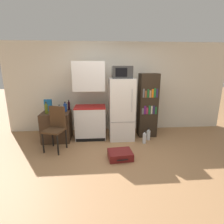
% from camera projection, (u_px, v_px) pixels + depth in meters
% --- Properties ---
extents(ground_plane, '(24.00, 24.00, 0.00)m').
position_uv_depth(ground_plane, '(119.00, 163.00, 3.52)').
color(ground_plane, '#A3754C').
extents(wall_back, '(6.40, 0.10, 2.54)m').
position_uv_depth(wall_back, '(118.00, 88.00, 5.13)').
color(wall_back, silver).
rests_on(wall_back, ground_plane).
extents(side_table, '(0.70, 0.64, 0.75)m').
position_uv_depth(side_table, '(57.00, 126.00, 4.54)').
color(side_table, '#422D1E').
rests_on(side_table, ground_plane).
extents(kitchen_hutch, '(0.80, 0.54, 2.00)m').
position_uv_depth(kitchen_hutch, '(90.00, 104.00, 4.52)').
color(kitchen_hutch, white).
rests_on(kitchen_hutch, ground_plane).
extents(refrigerator, '(0.63, 0.66, 1.59)m').
position_uv_depth(refrigerator, '(121.00, 109.00, 4.56)').
color(refrigerator, white).
rests_on(refrigerator, ground_plane).
extents(microwave, '(0.48, 0.43, 0.30)m').
position_uv_depth(microwave, '(122.00, 72.00, 4.32)').
color(microwave, '#333333').
rests_on(microwave, refrigerator).
extents(bookshelf, '(0.49, 0.39, 1.70)m').
position_uv_depth(bookshelf, '(148.00, 105.00, 4.72)').
color(bookshelf, '#2D2319').
rests_on(bookshelf, ground_plane).
extents(bottle_wine_dark, '(0.06, 0.06, 0.26)m').
position_uv_depth(bottle_wine_dark, '(69.00, 106.00, 4.68)').
color(bottle_wine_dark, black).
rests_on(bottle_wine_dark, side_table).
extents(bottle_olive_oil, '(0.08, 0.08, 0.29)m').
position_uv_depth(bottle_olive_oil, '(46.00, 109.00, 4.31)').
color(bottle_olive_oil, '#566619').
rests_on(bottle_olive_oil, side_table).
extents(bottle_blue_soda, '(0.09, 0.09, 0.25)m').
position_uv_depth(bottle_blue_soda, '(65.00, 107.00, 4.52)').
color(bottle_blue_soda, '#1E47A3').
rests_on(bottle_blue_soda, side_table).
extents(bottle_clear_short, '(0.07, 0.07, 0.21)m').
position_uv_depth(bottle_clear_short, '(60.00, 110.00, 4.33)').
color(bottle_clear_short, silver).
rests_on(bottle_clear_short, side_table).
extents(bowl, '(0.13, 0.13, 0.04)m').
position_uv_depth(bowl, '(56.00, 110.00, 4.60)').
color(bowl, silver).
rests_on(bowl, side_table).
extents(cereal_box, '(0.19, 0.07, 0.30)m').
position_uv_depth(cereal_box, '(48.00, 105.00, 4.56)').
color(cereal_box, '#1E66A8').
rests_on(cereal_box, side_table).
extents(chair, '(0.51, 0.51, 1.00)m').
position_uv_depth(chair, '(56.00, 125.00, 3.98)').
color(chair, black).
rests_on(chair, ground_plane).
extents(suitcase_large_flat, '(0.53, 0.46, 0.16)m').
position_uv_depth(suitcase_large_flat, '(120.00, 155.00, 3.67)').
color(suitcase_large_flat, maroon).
rests_on(suitcase_large_flat, ground_plane).
extents(water_bottle_front, '(0.10, 0.10, 0.32)m').
position_uv_depth(water_bottle_front, '(148.00, 135.00, 4.59)').
color(water_bottle_front, silver).
rests_on(water_bottle_front, ground_plane).
extents(water_bottle_middle, '(0.09, 0.09, 0.33)m').
position_uv_depth(water_bottle_middle, '(144.00, 138.00, 4.38)').
color(water_bottle_middle, silver).
rests_on(water_bottle_middle, ground_plane).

